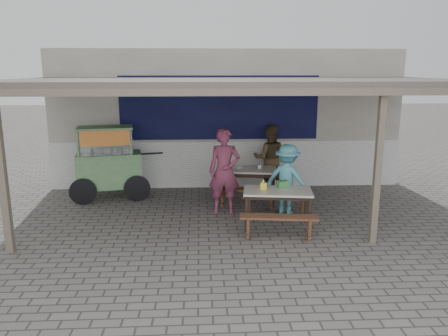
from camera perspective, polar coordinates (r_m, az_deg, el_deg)
name	(u,v)px	position (r m, az deg, el deg)	size (l,w,h in m)	color
ground	(237,226)	(8.62, 1.65, -7.62)	(60.00, 60.00, 0.00)	#635F5A
back_wall	(226,118)	(11.71, 0.26, 6.51)	(9.00, 1.28, 3.50)	beige
warung_roof	(235,84)	(8.98, 1.39, 10.94)	(9.00, 4.21, 2.81)	#554D49
table_left	(249,172)	(10.14, 3.22, -0.52)	(1.38, 0.95, 0.75)	silver
bench_left_street	(247,194)	(9.61, 3.02, -3.35)	(1.40, 0.49, 0.45)	brown
bench_left_wall	(250,179)	(10.85, 3.35, -1.48)	(1.40, 0.49, 0.45)	brown
table_right	(278,194)	(8.42, 7.02, -3.41)	(1.37, 0.88, 0.75)	silver
bench_right_street	(279,222)	(7.92, 7.15, -7.02)	(1.41, 0.46, 0.45)	brown
bench_right_wall	(276,201)	(9.12, 6.78, -4.32)	(1.41, 0.46, 0.45)	brown
vendor_cart	(108,160)	(10.56, -14.87, 1.03)	(2.06, 1.10, 1.71)	#71A16B
patron_street_side	(224,171)	(9.19, 0.06, -0.41)	(0.66, 0.43, 1.81)	brown
patron_wall_side	(269,158)	(10.96, 5.95, 1.29)	(0.81, 0.63, 1.66)	#4E3D26
patron_right_table	(287,179)	(9.27, 8.26, -1.46)	(0.96, 0.55, 1.49)	#50A8B7
tissue_box	(263,186)	(8.47, 5.15, -2.29)	(0.12, 0.12, 0.12)	yellow
donation_box	(283,184)	(8.57, 7.67, -2.10)	(0.21, 0.14, 0.14)	#367B3B
condiment_jar	(259,166)	(10.17, 4.66, 0.21)	(0.08, 0.08, 0.09)	silver
condiment_bowl	(239,167)	(10.16, 1.98, 0.12)	(0.20, 0.20, 0.05)	silver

